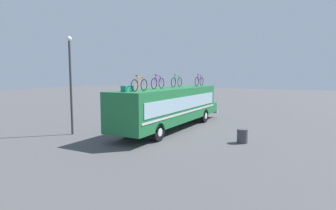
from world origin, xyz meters
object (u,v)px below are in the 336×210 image
object	(u,v)px
rooftop_bicycle_2	(158,83)
rooftop_bicycle_3	(177,82)
rooftop_bicycle_4	(199,81)
bus	(171,105)
rooftop_bicycle_1	(139,85)
street_lamp	(70,77)
luggage_bag_1	(127,89)
trash_bin	(242,136)

from	to	relation	value
rooftop_bicycle_2	rooftop_bicycle_3	size ratio (longest dim) A/B	0.94
rooftop_bicycle_3	rooftop_bicycle_4	bearing A→B (deg)	-14.69
bus	rooftop_bicycle_1	xyz separation A→B (m)	(-4.22, -0.20, 1.58)
bus	rooftop_bicycle_4	size ratio (longest dim) A/B	7.13
street_lamp	luggage_bag_1	bearing A→B (deg)	-92.48
bus	rooftop_bicycle_3	world-z (taller)	rooftop_bicycle_3
bus	trash_bin	size ratio (longest dim) A/B	16.04
trash_bin	street_lamp	size ratio (longest dim) A/B	0.13
luggage_bag_1	rooftop_bicycle_1	distance (m)	0.78
bus	rooftop_bicycle_1	size ratio (longest dim) A/B	7.73
rooftop_bicycle_4	street_lamp	bearing A→B (deg)	149.82
bus	street_lamp	distance (m)	6.92
rooftop_bicycle_2	rooftop_bicycle_4	size ratio (longest dim) A/B	0.95
rooftop_bicycle_2	trash_bin	world-z (taller)	rooftop_bicycle_2
rooftop_bicycle_3	trash_bin	bearing A→B (deg)	-119.33
bus	trash_bin	distance (m)	5.91
rooftop_bicycle_1	rooftop_bicycle_4	size ratio (longest dim) A/B	0.92
rooftop_bicycle_1	rooftop_bicycle_4	world-z (taller)	rooftop_bicycle_4
rooftop_bicycle_4	rooftop_bicycle_3	bearing A→B (deg)	165.31
rooftop_bicycle_1	rooftop_bicycle_3	world-z (taller)	rooftop_bicycle_3
bus	luggage_bag_1	distance (m)	5.07
rooftop_bicycle_1	trash_bin	world-z (taller)	rooftop_bicycle_1
luggage_bag_1	street_lamp	distance (m)	4.59
rooftop_bicycle_1	rooftop_bicycle_2	distance (m)	2.82
luggage_bag_1	trash_bin	world-z (taller)	luggage_bag_1
luggage_bag_1	rooftop_bicycle_1	xyz separation A→B (m)	(0.66, -0.36, 0.21)
luggage_bag_1	street_lamp	world-z (taller)	street_lamp
rooftop_bicycle_3	rooftop_bicycle_4	size ratio (longest dim) A/B	1.00
luggage_bag_1	rooftop_bicycle_3	distance (m)	6.33
rooftop_bicycle_2	trash_bin	bearing A→B (deg)	-93.63
luggage_bag_1	trash_bin	size ratio (longest dim) A/B	0.96
luggage_bag_1	rooftop_bicycle_4	size ratio (longest dim) A/B	0.43
trash_bin	rooftop_bicycle_2	bearing A→B (deg)	86.37
bus	street_lamp	xyz separation A→B (m)	(-4.68, 4.71, 1.96)
luggage_bag_1	trash_bin	xyz separation A→B (m)	(3.08, -5.64, -2.67)
rooftop_bicycle_1	rooftop_bicycle_2	size ratio (longest dim) A/B	0.98
rooftop_bicycle_1	rooftop_bicycle_2	world-z (taller)	rooftop_bicycle_2
rooftop_bicycle_1	trash_bin	bearing A→B (deg)	-65.36
street_lamp	rooftop_bicycle_3	bearing A→B (deg)	-35.88
bus	rooftop_bicycle_4	xyz separation A→B (m)	(4.16, -0.43, 1.61)
rooftop_bicycle_3	rooftop_bicycle_4	xyz separation A→B (m)	(2.72, -0.71, 0.01)
trash_bin	street_lamp	world-z (taller)	street_lamp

